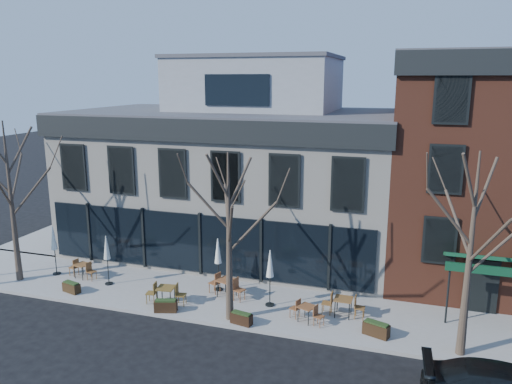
% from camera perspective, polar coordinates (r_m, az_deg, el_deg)
% --- Properties ---
extents(ground, '(120.00, 120.00, 0.00)m').
position_cam_1_polar(ground, '(26.00, -6.21, -9.81)').
color(ground, black).
rests_on(ground, ground).
extents(sidewalk_front, '(33.50, 4.70, 0.15)m').
position_cam_1_polar(sidewalk_front, '(23.05, -0.83, -12.60)').
color(sidewalk_front, gray).
rests_on(sidewalk_front, ground).
extents(sidewalk_side, '(4.50, 12.00, 0.15)m').
position_cam_1_polar(sidewalk_side, '(36.36, -18.75, -3.66)').
color(sidewalk_side, gray).
rests_on(sidewalk_side, ground).
extents(corner_building, '(18.39, 10.39, 11.10)m').
position_cam_1_polar(corner_building, '(29.16, -2.28, 2.45)').
color(corner_building, silver).
rests_on(corner_building, ground).
extents(red_brick_building, '(8.20, 11.78, 11.18)m').
position_cam_1_polar(red_brick_building, '(27.39, 24.00, 2.60)').
color(red_brick_building, brown).
rests_on(red_brick_building, ground).
extents(tree_corner, '(3.93, 3.98, 7.92)m').
position_cam_1_polar(tree_corner, '(26.82, -26.17, -0.84)').
color(tree_corner, '#382B21').
rests_on(tree_corner, sidewalk_front).
extents(tree_mid, '(3.50, 3.55, 7.04)m').
position_cam_1_polar(tree_mid, '(20.22, -3.09, -5.00)').
color(tree_mid, '#382B21').
rests_on(tree_mid, sidewalk_front).
extents(tree_right, '(3.72, 3.77, 7.48)m').
position_cam_1_polar(tree_right, '(19.06, 23.29, -6.47)').
color(tree_right, '#382B21').
rests_on(tree_right, sidewalk_front).
extents(cafe_set_0, '(1.71, 0.78, 0.88)m').
position_cam_1_polar(cafe_set_0, '(26.90, -19.22, -8.31)').
color(cafe_set_0, brown).
rests_on(cafe_set_0, sidewalk_front).
extents(cafe_set_2, '(1.89, 0.85, 0.97)m').
position_cam_1_polar(cafe_set_2, '(22.97, -10.24, -11.34)').
color(cafe_set_2, brown).
rests_on(cafe_set_2, sidewalk_front).
extents(cafe_set_3, '(1.98, 1.03, 1.02)m').
position_cam_1_polar(cafe_set_3, '(23.37, -3.37, -10.65)').
color(cafe_set_3, brown).
rests_on(cafe_set_3, sidewalk_front).
extents(cafe_set_4, '(1.62, 0.95, 0.84)m').
position_cam_1_polar(cafe_set_4, '(21.27, 5.82, -13.46)').
color(cafe_set_4, brown).
rests_on(cafe_set_4, sidewalk_front).
extents(cafe_set_5, '(1.85, 0.76, 0.98)m').
position_cam_1_polar(cafe_set_5, '(21.89, 9.93, -12.59)').
color(cafe_set_5, brown).
rests_on(cafe_set_5, sidewalk_front).
extents(umbrella_0, '(0.41, 0.41, 2.54)m').
position_cam_1_polar(umbrella_0, '(27.39, -22.11, -5.20)').
color(umbrella_0, black).
rests_on(umbrella_0, sidewalk_front).
extents(umbrella_1, '(0.40, 0.40, 2.47)m').
position_cam_1_polar(umbrella_1, '(25.24, -16.70, -6.40)').
color(umbrella_1, black).
rests_on(umbrella_1, sidewalk_front).
extents(umbrella_2, '(0.41, 0.41, 2.57)m').
position_cam_1_polar(umbrella_2, '(23.62, -4.37, -7.05)').
color(umbrella_2, black).
rests_on(umbrella_2, sidewalk_front).
extents(umbrella_3, '(0.41, 0.41, 2.58)m').
position_cam_1_polar(umbrella_3, '(21.98, 1.61, -8.53)').
color(umbrella_3, black).
rests_on(umbrella_3, sidewalk_front).
extents(planter_0, '(0.96, 0.57, 0.51)m').
position_cam_1_polar(planter_0, '(25.40, -20.34, -10.16)').
color(planter_0, black).
rests_on(planter_0, sidewalk_front).
extents(planter_1, '(1.04, 0.65, 0.54)m').
position_cam_1_polar(planter_1, '(22.39, -10.27, -12.66)').
color(planter_1, '#301E10').
rests_on(planter_1, sidewalk_front).
extents(planter_2, '(0.95, 0.53, 0.50)m').
position_cam_1_polar(planter_2, '(21.06, -1.67, -14.22)').
color(planter_2, black).
rests_on(planter_2, sidewalk_front).
extents(planter_3, '(1.09, 0.72, 0.57)m').
position_cam_1_polar(planter_3, '(20.73, 13.57, -14.97)').
color(planter_3, black).
rests_on(planter_3, sidewalk_front).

